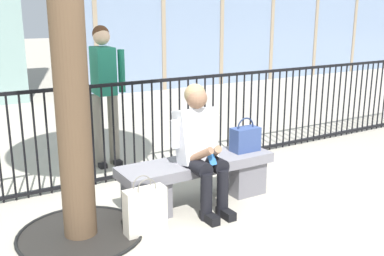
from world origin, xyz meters
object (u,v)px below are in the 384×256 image
Objects in this scene: shopping_bag at (145,211)px; bystander_at_railing at (104,85)px; handbag_on_bench at (245,139)px; stone_bench at (197,177)px; seated_person_with_phone at (200,144)px.

shopping_bag is 2.09m from bystander_at_railing.
bystander_at_railing is at bearing 120.65° from handbag_on_bench.
shopping_bag is at bearing -101.10° from bystander_at_railing.
handbag_on_bench is 1.40m from shopping_bag.
handbag_on_bench is 0.69× the size of shopping_bag.
handbag_on_bench is at bearing 13.93° from shopping_bag.
stone_bench is at bearing 179.01° from handbag_on_bench.
bystander_at_railing is (-0.36, 1.57, 0.73)m from stone_bench.
bystander_at_railing is at bearing 102.78° from stone_bench.
handbag_on_bench is at bearing -59.35° from bystander_at_railing.
bystander_at_railing reaches higher than stone_bench.
stone_bench is at bearing 24.64° from shopping_bag.
shopping_bag is (-1.31, -0.32, -0.37)m from handbag_on_bench.
seated_person_with_phone is 1.76m from bystander_at_railing.
handbag_on_bench is at bearing 10.74° from seated_person_with_phone.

